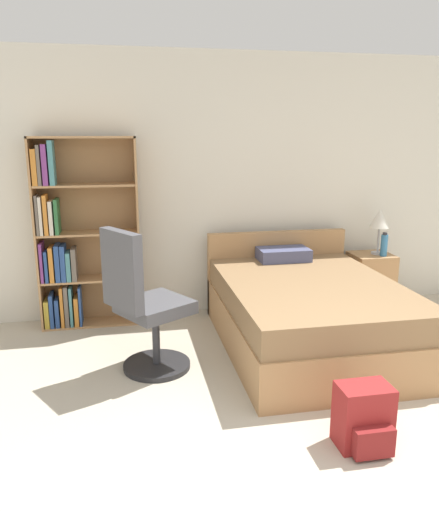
% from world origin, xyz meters
% --- Properties ---
extents(wall_back, '(9.00, 0.06, 2.60)m').
position_xyz_m(wall_back, '(0.00, 3.23, 1.30)').
color(wall_back, silver).
rests_on(wall_back, ground_plane).
extents(bookshelf, '(0.95, 0.27, 1.80)m').
position_xyz_m(bookshelf, '(-1.66, 3.02, 0.83)').
color(bookshelf, '#AD7F51').
rests_on(bookshelf, ground_plane).
extents(bed, '(1.44, 2.00, 0.85)m').
position_xyz_m(bed, '(0.35, 2.15, 0.31)').
color(bed, '#AD7F51').
rests_on(bed, ground_plane).
extents(office_chair, '(0.72, 0.69, 1.15)m').
position_xyz_m(office_chair, '(-1.07, 1.89, 0.53)').
color(office_chair, '#232326').
rests_on(office_chair, ground_plane).
extents(nightstand, '(0.42, 0.41, 0.59)m').
position_xyz_m(nightstand, '(1.36, 2.94, 0.29)').
color(nightstand, '#AD7F51').
rests_on(nightstand, ground_plane).
extents(table_lamp, '(0.20, 0.20, 0.47)m').
position_xyz_m(table_lamp, '(1.42, 2.94, 0.95)').
color(table_lamp, '#B2B2B7').
rests_on(table_lamp, nightstand).
extents(water_bottle, '(0.07, 0.07, 0.25)m').
position_xyz_m(water_bottle, '(1.44, 2.84, 0.70)').
color(water_bottle, teal).
rests_on(water_bottle, nightstand).
extents(backpack_red, '(0.31, 0.28, 0.39)m').
position_xyz_m(backpack_red, '(0.16, 0.67, 0.18)').
color(backpack_red, maroon).
rests_on(backpack_red, ground_plane).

